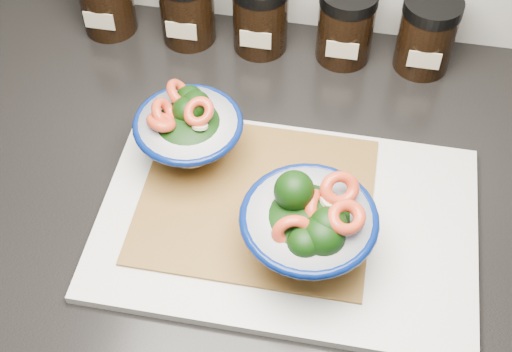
% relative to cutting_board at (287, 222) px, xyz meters
% --- Properties ---
extents(cabinet, '(3.43, 0.58, 0.86)m').
position_rel_cutting_board_xyz_m(cabinet, '(-0.06, 0.08, -0.48)').
color(cabinet, black).
rests_on(cabinet, ground).
extents(countertop, '(3.50, 0.60, 0.04)m').
position_rel_cutting_board_xyz_m(countertop, '(-0.06, 0.08, -0.03)').
color(countertop, black).
rests_on(countertop, cabinet).
extents(cutting_board, '(0.45, 0.30, 0.01)m').
position_rel_cutting_board_xyz_m(cutting_board, '(0.00, 0.00, 0.00)').
color(cutting_board, silver).
rests_on(cutting_board, countertop).
extents(bamboo_mat, '(0.28, 0.24, 0.00)m').
position_rel_cutting_board_xyz_m(bamboo_mat, '(-0.04, 0.02, 0.01)').
color(bamboo_mat, olive).
rests_on(bamboo_mat, cutting_board).
extents(bowl_left, '(0.14, 0.14, 0.10)m').
position_rel_cutting_board_xyz_m(bowl_left, '(-0.14, 0.08, 0.05)').
color(bowl_left, white).
rests_on(bowl_left, bamboo_mat).
extents(bowl_right, '(0.15, 0.15, 0.11)m').
position_rel_cutting_board_xyz_m(bowl_right, '(0.03, -0.05, 0.06)').
color(bowl_right, white).
rests_on(bowl_right, bamboo_mat).
extents(spice_jar_b, '(0.08, 0.08, 0.11)m').
position_rel_cutting_board_xyz_m(spice_jar_b, '(-0.20, 0.32, 0.05)').
color(spice_jar_b, black).
rests_on(spice_jar_b, countertop).
extents(spice_jar_c, '(0.08, 0.08, 0.11)m').
position_rel_cutting_board_xyz_m(spice_jar_c, '(-0.09, 0.32, 0.05)').
color(spice_jar_c, black).
rests_on(spice_jar_c, countertop).
extents(spice_jar_d, '(0.08, 0.08, 0.11)m').
position_rel_cutting_board_xyz_m(spice_jar_d, '(0.03, 0.32, 0.05)').
color(spice_jar_d, black).
rests_on(spice_jar_d, countertop).
extents(spice_jar_e, '(0.08, 0.08, 0.11)m').
position_rel_cutting_board_xyz_m(spice_jar_e, '(0.15, 0.32, 0.05)').
color(spice_jar_e, black).
rests_on(spice_jar_e, countertop).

